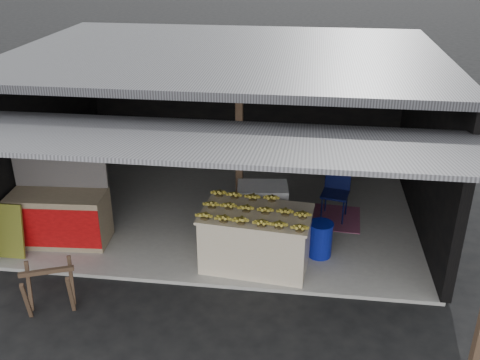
# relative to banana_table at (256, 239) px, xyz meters

# --- Properties ---
(ground) EXTENTS (80.00, 80.00, 0.00)m
(ground) POSITION_rel_banana_table_xyz_m (-0.73, -0.63, -0.52)
(ground) COLOR black
(ground) RESTS_ON ground
(concrete_slab) EXTENTS (7.00, 5.00, 0.06)m
(concrete_slab) POSITION_rel_banana_table_xyz_m (-0.73, 1.87, -0.49)
(concrete_slab) COLOR gray
(concrete_slab) RESTS_ON ground
(shophouse) EXTENTS (7.40, 7.29, 3.02)m
(shophouse) POSITION_rel_banana_table_xyz_m (-0.73, 2.19, 1.58)
(shophouse) COLOR black
(shophouse) RESTS_ON ground
(banana_table) EXTENTS (1.76, 1.18, 0.92)m
(banana_table) POSITION_rel_banana_table_xyz_m (0.00, 0.00, 0.00)
(banana_table) COLOR beige
(banana_table) RESTS_ON concrete_slab
(banana_pile) EXTENTS (1.62, 1.07, 0.18)m
(banana_pile) POSITION_rel_banana_table_xyz_m (0.00, -0.00, 0.55)
(banana_pile) COLOR gold
(banana_pile) RESTS_ON banana_table
(white_crate) EXTENTS (0.89, 0.66, 0.93)m
(white_crate) POSITION_rel_banana_table_xyz_m (0.01, 0.93, 0.00)
(white_crate) COLOR white
(white_crate) RESTS_ON concrete_slab
(neighbor_stall) EXTENTS (1.62, 0.81, 1.62)m
(neighbor_stall) POSITION_rel_banana_table_xyz_m (-3.31, 0.27, 0.03)
(neighbor_stall) COLOR #998466
(neighbor_stall) RESTS_ON concrete_slab
(green_signboard) EXTENTS (0.60, 0.20, 0.90)m
(green_signboard) POSITION_rel_banana_table_xyz_m (-3.98, -0.27, -0.01)
(green_signboard) COLOR black
(green_signboard) RESTS_ON concrete_slab
(sawhorse) EXTENTS (0.80, 0.79, 0.69)m
(sawhorse) POSITION_rel_banana_table_xyz_m (-2.70, -1.45, -0.08)
(sawhorse) COLOR #4D3526
(sawhorse) RESTS_ON ground
(water_barrel) EXTENTS (0.38, 0.38, 0.56)m
(water_barrel) POSITION_rel_banana_table_xyz_m (1.00, 0.39, -0.18)
(water_barrel) COLOR #0D1A95
(water_barrel) RESTS_ON concrete_slab
(plastic_chair) EXTENTS (0.55, 0.55, 0.98)m
(plastic_chair) POSITION_rel_banana_table_xyz_m (1.28, 1.77, 0.12)
(plastic_chair) COLOR #090E35
(plastic_chair) RESTS_ON concrete_slab
(magenta_rug) EXTENTS (1.56, 1.10, 0.01)m
(magenta_rug) POSITION_rel_banana_table_xyz_m (0.99, 1.69, -0.46)
(magenta_rug) COLOR #7C1B4F
(magenta_rug) RESTS_ON concrete_slab
(picture_frames) EXTENTS (1.62, 0.04, 0.46)m
(picture_frames) POSITION_rel_banana_table_xyz_m (-0.89, 4.27, 1.41)
(picture_frames) COLOR black
(picture_frames) RESTS_ON shophouse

